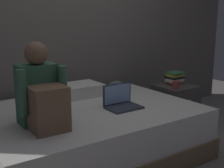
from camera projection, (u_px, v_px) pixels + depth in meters
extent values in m
plane|color=gray|center=(124.00, 162.00, 2.77)|extent=(8.00, 8.00, 0.00)
cube|color=slate|center=(64.00, 16.00, 3.45)|extent=(5.60, 0.10, 2.70)
cube|color=#7A6047|center=(90.00, 146.00, 2.88)|extent=(2.00, 1.50, 0.20)
cube|color=silver|center=(90.00, 122.00, 2.83)|extent=(1.96, 1.46, 0.30)
cube|color=#474442|center=(175.00, 106.00, 3.66)|extent=(0.44, 0.44, 0.52)
sphere|color=gray|center=(189.00, 101.00, 3.46)|extent=(0.04, 0.04, 0.04)
cube|color=#38664C|center=(37.00, 94.00, 2.34)|extent=(0.30, 0.20, 0.48)
sphere|color=brown|center=(36.00, 53.00, 2.25)|extent=(0.18, 0.18, 0.18)
cube|color=brown|center=(48.00, 109.00, 2.18)|extent=(0.26, 0.24, 0.34)
cylinder|color=#38664C|center=(22.00, 93.00, 2.13)|extent=(0.07, 0.07, 0.34)
cylinder|color=#38664C|center=(63.00, 87.00, 2.31)|extent=(0.07, 0.07, 0.34)
cube|color=#333842|center=(124.00, 108.00, 2.75)|extent=(0.32, 0.22, 0.02)
cube|color=#333842|center=(117.00, 94.00, 2.82)|extent=(0.32, 0.01, 0.20)
cube|color=#8CB2EA|center=(118.00, 94.00, 2.82)|extent=(0.29, 0.00, 0.18)
cube|color=silver|center=(75.00, 90.00, 3.19)|extent=(0.56, 0.36, 0.13)
cube|color=brown|center=(175.00, 83.00, 3.66)|extent=(0.20, 0.13, 0.04)
cube|color=beige|center=(175.00, 80.00, 3.64)|extent=(0.21, 0.13, 0.04)
cube|color=black|center=(175.00, 77.00, 3.65)|extent=(0.21, 0.15, 0.03)
cube|color=gold|center=(176.00, 75.00, 3.63)|extent=(0.20, 0.14, 0.03)
cube|color=#387042|center=(176.00, 73.00, 3.63)|extent=(0.20, 0.16, 0.03)
cylinder|color=#933833|center=(176.00, 85.00, 3.42)|extent=(0.08, 0.08, 0.09)
ellipsoid|color=#3D4C8E|center=(115.00, 87.00, 3.39)|extent=(0.19, 0.16, 0.10)
ellipsoid|color=#4C6B56|center=(116.00, 85.00, 3.53)|extent=(0.18, 0.15, 0.10)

